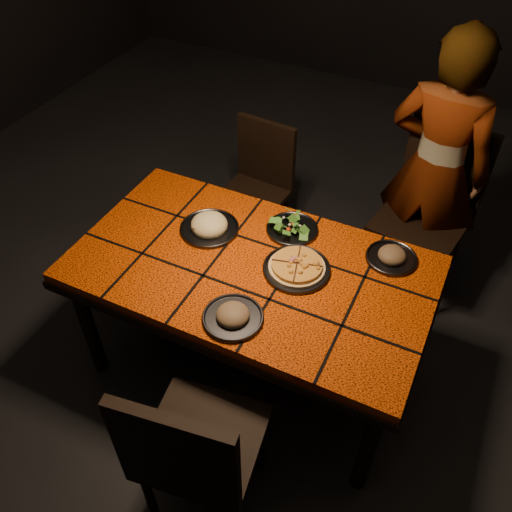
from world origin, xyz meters
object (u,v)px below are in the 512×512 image
at_px(diner, 435,170).
at_px(plate_pizza, 297,267).
at_px(chair_far_left, 258,181).
at_px(chair_far_right, 431,202).
at_px(chair_near, 193,451).
at_px(dining_table, 251,277).
at_px(plate_pasta, 209,226).

bearing_deg(diner, plate_pizza, 76.69).
xyz_separation_m(chair_far_left, chair_far_right, (1.01, 0.12, 0.10)).
bearing_deg(plate_pizza, chair_near, -92.96).
distance_m(diner, plate_pizza, 1.06).
xyz_separation_m(dining_table, chair_near, (0.15, -0.79, -0.11)).
height_order(diner, plate_pizza, diner).
xyz_separation_m(dining_table, plate_pizza, (0.20, 0.06, 0.10)).
distance_m(chair_far_left, chair_far_right, 1.02).
bearing_deg(dining_table, chair_far_right, 59.65).
height_order(dining_table, diner, diner).
xyz_separation_m(chair_near, chair_far_left, (-0.56, 1.71, -0.08)).
distance_m(dining_table, plate_pasta, 0.33).
relative_size(chair_far_left, plate_pasta, 3.00).
distance_m(chair_far_left, plate_pasta, 0.85).
bearing_deg(chair_far_left, chair_near, -67.11).
bearing_deg(diner, chair_far_left, 15.58).
relative_size(chair_far_left, plate_pizza, 2.76).
bearing_deg(chair_near, diner, -111.51).
bearing_deg(plate_pizza, chair_far_right, 67.24).
relative_size(plate_pizza, plate_pasta, 1.09).
height_order(chair_far_left, chair_far_right, chair_far_right).
height_order(dining_table, chair_far_right, chair_far_right).
height_order(dining_table, chair_near, chair_near).
distance_m(dining_table, chair_far_left, 1.02).
relative_size(dining_table, chair_far_left, 1.91).
relative_size(chair_far_right, diner, 0.65).
xyz_separation_m(dining_table, diner, (0.58, 1.05, 0.11)).
distance_m(chair_far_left, diner, 1.04).
bearing_deg(dining_table, plate_pizza, 16.77).
xyz_separation_m(diner, plate_pasta, (-0.87, -0.92, -0.01)).
height_order(dining_table, chair_far_left, chair_far_left).
distance_m(chair_near, chair_far_left, 1.80).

